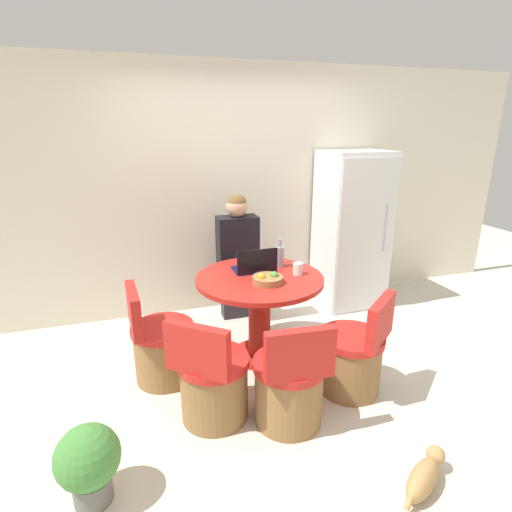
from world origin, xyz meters
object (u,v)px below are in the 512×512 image
at_px(dining_table, 260,301).
at_px(chair_near_camera, 289,387).
at_px(person_seated, 237,253).
at_px(bottle, 280,256).
at_px(laptop, 255,266).
at_px(chair_left_side, 162,348).
at_px(refrigerator, 351,230).
at_px(fruit_bowl, 268,279).
at_px(chair_near_right_corner, 353,358).
at_px(potted_plant, 88,461).
at_px(chair_near_left_corner, 213,384).
at_px(cat, 424,476).

relative_size(dining_table, chair_near_camera, 1.33).
xyz_separation_m(person_seated, bottle, (0.25, -0.58, 0.12)).
height_order(person_seated, laptop, person_seated).
bearing_deg(person_seated, laptop, 89.86).
bearing_deg(chair_left_side, person_seated, -50.19).
bearing_deg(refrigerator, chair_left_side, -157.89).
relative_size(refrigerator, fruit_bowl, 6.98).
height_order(chair_near_right_corner, bottle, bottle).
distance_m(chair_near_camera, fruit_bowl, 0.87).
bearing_deg(dining_table, refrigerator, 31.52).
bearing_deg(potted_plant, chair_near_left_corner, 30.49).
distance_m(person_seated, fruit_bowl, 0.92).
relative_size(chair_near_camera, laptop, 2.27).
xyz_separation_m(dining_table, fruit_bowl, (0.02, -0.16, 0.25)).
bearing_deg(laptop, cat, 104.83).
bearing_deg(chair_near_right_corner, bottle, -110.28).
relative_size(chair_near_right_corner, fruit_bowl, 3.27).
height_order(laptop, fruit_bowl, laptop).
relative_size(dining_table, chair_left_side, 1.33).
bearing_deg(refrigerator, fruit_bowl, -143.54).
height_order(chair_near_camera, fruit_bowl, fruit_bowl).
relative_size(person_seated, fruit_bowl, 5.45).
xyz_separation_m(refrigerator, chair_left_side, (-2.20, -0.89, -0.59)).
bearing_deg(person_seated, fruit_bowl, 90.92).
xyz_separation_m(chair_near_right_corner, chair_near_left_corner, (-1.09, 0.01, 0.00)).
bearing_deg(chair_near_left_corner, refrigerator, -101.81).
relative_size(chair_near_camera, potted_plant, 1.72).
bearing_deg(cat, bottle, 66.71).
xyz_separation_m(fruit_bowl, potted_plant, (-1.34, -0.94, -0.53)).
bearing_deg(potted_plant, chair_near_right_corner, 13.38).
bearing_deg(bottle, potted_plant, -140.69).
bearing_deg(cat, chair_near_left_corner, 106.86).
distance_m(chair_near_left_corner, fruit_bowl, 0.91).
height_order(person_seated, fruit_bowl, person_seated).
distance_m(refrigerator, chair_near_left_corner, 2.48).
relative_size(chair_near_camera, cat, 1.89).
distance_m(refrigerator, fruit_bowl, 1.66).
xyz_separation_m(chair_near_left_corner, potted_plant, (-0.77, -0.45, -0.01)).
relative_size(chair_left_side, person_seated, 0.60).
distance_m(refrigerator, chair_near_right_corner, 1.79).
bearing_deg(fruit_bowl, bottle, 55.83).
height_order(person_seated, cat, person_seated).
height_order(dining_table, chair_near_right_corner, chair_near_right_corner).
bearing_deg(dining_table, bottle, 36.49).
relative_size(refrigerator, chair_near_right_corner, 2.14).
xyz_separation_m(refrigerator, cat, (-0.89, -2.42, -0.77)).
relative_size(chair_near_camera, fruit_bowl, 3.27).
bearing_deg(chair_near_camera, person_seated, -88.09).
xyz_separation_m(chair_near_camera, laptop, (0.06, 0.98, 0.54)).
distance_m(chair_near_camera, laptop, 1.12).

